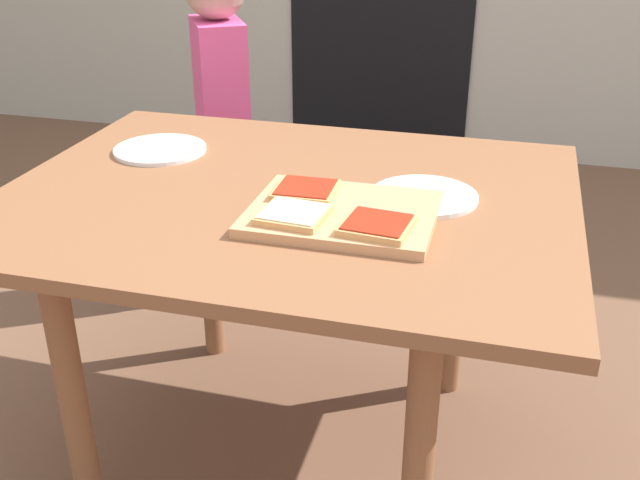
{
  "coord_description": "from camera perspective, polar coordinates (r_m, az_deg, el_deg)",
  "views": [
    {
      "loc": [
        0.44,
        -1.36,
        1.27
      ],
      "look_at": [
        0.07,
        0.0,
        0.58
      ],
      "focal_mm": 41.77,
      "sensor_mm": 36.0,
      "label": 1
    }
  ],
  "objects": [
    {
      "name": "ground_plane",
      "position": [
        1.92,
        -2.15,
        -15.53
      ],
      "size": [
        16.0,
        16.0,
        0.0
      ],
      "primitive_type": "plane",
      "color": "brown"
    },
    {
      "name": "dining_table",
      "position": [
        1.58,
        -2.5,
        0.83
      ],
      "size": [
        1.18,
        0.92,
        0.68
      ],
      "color": "brown",
      "rests_on": "ground"
    },
    {
      "name": "cutting_board",
      "position": [
        1.42,
        1.73,
        2.03
      ],
      "size": [
        0.35,
        0.28,
        0.02
      ],
      "primitive_type": "cube",
      "color": "tan",
      "rests_on": "dining_table"
    },
    {
      "name": "pizza_slice_near_left",
      "position": [
        1.38,
        -2.05,
        1.99
      ],
      "size": [
        0.13,
        0.13,
        0.02
      ],
      "color": "#E3A361",
      "rests_on": "cutting_board"
    },
    {
      "name": "pizza_slice_far_left",
      "position": [
        1.48,
        -1.1,
        3.86
      ],
      "size": [
        0.12,
        0.12,
        0.02
      ],
      "color": "#E3A361",
      "rests_on": "cutting_board"
    },
    {
      "name": "pizza_slice_near_right",
      "position": [
        1.33,
        4.39,
        1.15
      ],
      "size": [
        0.13,
        0.13,
        0.02
      ],
      "color": "#E3A361",
      "rests_on": "cutting_board"
    },
    {
      "name": "plate_white_left",
      "position": [
        1.82,
        -12.15,
        6.8
      ],
      "size": [
        0.22,
        0.22,
        0.01
      ],
      "primitive_type": "cylinder",
      "color": "white",
      "rests_on": "dining_table"
    },
    {
      "name": "plate_white_right",
      "position": [
        1.53,
        7.98,
        3.35
      ],
      "size": [
        0.22,
        0.22,
        0.01
      ],
      "primitive_type": "cylinder",
      "color": "white",
      "rests_on": "dining_table"
    },
    {
      "name": "child_left",
      "position": [
        2.38,
        -7.54,
        10.15
      ],
      "size": [
        0.24,
        0.28,
        1.07
      ],
      "color": "navy",
      "rests_on": "ground"
    }
  ]
}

